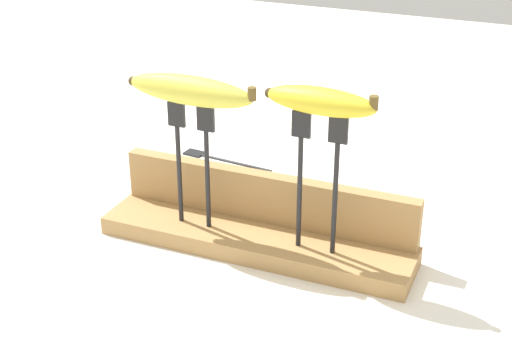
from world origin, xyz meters
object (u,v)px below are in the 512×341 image
object	(u,v)px
fork_stand_left	(192,154)
banana_raised_right	(321,101)
fork_fallen_near	(216,157)
banana_raised_left	(190,90)
fork_stand_right	(318,172)

from	to	relation	value
fork_stand_left	banana_raised_right	world-z (taller)	banana_raised_right
fork_fallen_near	banana_raised_left	bearing A→B (deg)	-70.31
banana_raised_left	fork_fallen_near	distance (m)	0.37
banana_raised_right	fork_fallen_near	xyz separation A→B (m)	(-0.29, 0.28, -0.24)
fork_stand_right	banana_raised_left	size ratio (longest dim) A/B	1.02
fork_stand_left	fork_stand_right	distance (m)	0.19
fork_stand_left	banana_raised_left	bearing A→B (deg)	177.68
fork_stand_left	banana_raised_left	size ratio (longest dim) A/B	0.95
banana_raised_right	fork_fallen_near	size ratio (longest dim) A/B	0.86
fork_stand_right	fork_fallen_near	distance (m)	0.42
banana_raised_left	banana_raised_right	world-z (taller)	banana_raised_right
banana_raised_left	fork_fallen_near	size ratio (longest dim) A/B	1.08
fork_stand_right	banana_raised_right	size ratio (longest dim) A/B	1.29
banana_raised_left	banana_raised_right	distance (m)	0.19
fork_fallen_near	fork_stand_left	bearing A→B (deg)	-70.30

